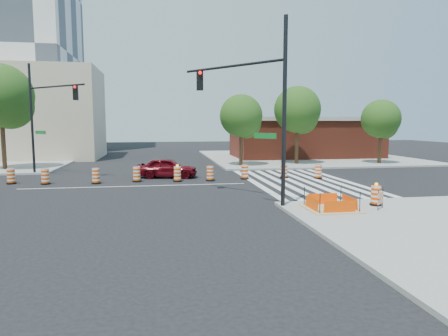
{
  "coord_description": "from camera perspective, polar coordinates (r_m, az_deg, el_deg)",
  "views": [
    {
      "loc": [
        1.44,
        -25.44,
        3.97
      ],
      "look_at": [
        5.16,
        -3.03,
        1.4
      ],
      "focal_mm": 32.0,
      "sensor_mm": 36.0,
      "label": 1
    }
  ],
  "objects": [
    {
      "name": "ground",
      "position": [
        25.79,
        -12.53,
        -2.55
      ],
      "size": [
        120.0,
        120.0,
        0.0
      ],
      "primitive_type": "plane",
      "color": "black",
      "rests_on": "ground"
    },
    {
      "name": "sidewalk_ne",
      "position": [
        46.65,
        11.4,
        1.54
      ],
      "size": [
        22.0,
        22.0,
        0.15
      ],
      "primitive_type": "cube",
      "color": "gray",
      "rests_on": "ground"
    },
    {
      "name": "crosswalk_east",
      "position": [
        27.45,
        10.95,
        -1.97
      ],
      "size": [
        6.75,
        13.5,
        0.01
      ],
      "color": "silver",
      "rests_on": "ground"
    },
    {
      "name": "lane_centerline",
      "position": [
        25.79,
        -12.53,
        -2.54
      ],
      "size": [
        14.0,
        0.12,
        0.01
      ],
      "primitive_type": "cube",
      "color": "silver",
      "rests_on": "ground"
    },
    {
      "name": "excavation_pit",
      "position": [
        18.48,
        15.0,
        -5.47
      ],
      "size": [
        2.2,
        2.2,
        0.9
      ],
      "color": "tan",
      "rests_on": "ground"
    },
    {
      "name": "brick_storefront",
      "position": [
        46.52,
        11.46,
        4.29
      ],
      "size": [
        16.5,
        8.5,
        4.6
      ],
      "color": "maroon",
      "rests_on": "ground"
    },
    {
      "name": "beige_midrise",
      "position": [
        49.32,
        -25.44,
        7.03
      ],
      "size": [
        14.0,
        10.0,
        10.0
      ],
      "primitive_type": "cube",
      "color": "#C4B096",
      "rests_on": "ground"
    },
    {
      "name": "red_coupe",
      "position": [
        29.29,
        -8.06,
        0.04
      ],
      "size": [
        4.5,
        2.4,
        1.46
      ],
      "primitive_type": "imported",
      "rotation": [
        0.0,
        0.0,
        1.4
      ],
      "color": "#57070F",
      "rests_on": "ground"
    },
    {
      "name": "signal_pole_se",
      "position": [
        19.55,
        4.21,
        10.19
      ],
      "size": [
        4.14,
        5.18,
        8.58
      ],
      "rotation": [
        0.0,
        0.0,
        2.24
      ],
      "color": "black",
      "rests_on": "ground"
    },
    {
      "name": "signal_pole_nw",
      "position": [
        32.73,
        -24.21,
        7.84
      ],
      "size": [
        4.79,
        4.27,
        8.3
      ],
      "rotation": [
        0.0,
        0.0,
        -0.72
      ],
      "color": "black",
      "rests_on": "ground"
    },
    {
      "name": "pit_drum",
      "position": [
        19.87,
        20.87,
        -3.76
      ],
      "size": [
        0.54,
        0.54,
        1.07
      ],
      "color": "black",
      "rests_on": "ground"
    },
    {
      "name": "barricade",
      "position": [
        19.09,
        21.46,
        -4.03
      ],
      "size": [
        0.57,
        0.55,
        0.9
      ],
      "rotation": [
        0.0,
        0.0,
        0.77
      ],
      "color": "#EC4B04",
      "rests_on": "ground"
    },
    {
      "name": "tree_north_b",
      "position": [
        37.88,
        -29.19,
        8.58
      ],
      "size": [
        5.17,
        5.17,
        8.79
      ],
      "color": "#382314",
      "rests_on": "ground"
    },
    {
      "name": "tree_north_c",
      "position": [
        36.04,
        2.51,
        7.1
      ],
      "size": [
        3.84,
        3.84,
        6.52
      ],
      "color": "#382314",
      "rests_on": "ground"
    },
    {
      "name": "tree_north_d",
      "position": [
        38.24,
        10.49,
        7.83
      ],
      "size": [
        4.35,
        4.35,
        7.39
      ],
      "color": "#382314",
      "rests_on": "ground"
    },
    {
      "name": "tree_north_e",
      "position": [
        40.72,
        21.52,
        6.25
      ],
      "size": [
        3.67,
        3.63,
        6.18
      ],
      "color": "#382314",
      "rests_on": "ground"
    },
    {
      "name": "median_drum_1",
      "position": [
        29.53,
        -28.14,
        -1.1
      ],
      "size": [
        0.6,
        0.6,
        1.02
      ],
      "color": "black",
      "rests_on": "ground"
    },
    {
      "name": "median_drum_2",
      "position": [
        28.35,
        -24.17,
        -1.19
      ],
      "size": [
        0.6,
        0.6,
        1.02
      ],
      "color": "black",
      "rests_on": "ground"
    },
    {
      "name": "median_drum_3",
      "position": [
        27.47,
        -17.83,
        -1.16
      ],
      "size": [
        0.6,
        0.6,
        1.02
      ],
      "color": "black",
      "rests_on": "ground"
    },
    {
      "name": "median_drum_4",
      "position": [
        27.62,
        -12.36,
        -0.96
      ],
      "size": [
        0.6,
        0.6,
        1.02
      ],
      "color": "black",
      "rests_on": "ground"
    },
    {
      "name": "median_drum_5",
      "position": [
        27.26,
        -6.67,
        -0.92
      ],
      "size": [
        0.6,
        0.6,
        1.18
      ],
      "color": "black",
      "rests_on": "ground"
    },
    {
      "name": "median_drum_6",
      "position": [
        27.45,
        -2.0,
        -0.85
      ],
      "size": [
        0.6,
        0.6,
        1.02
      ],
      "color": "black",
      "rests_on": "ground"
    },
    {
      "name": "median_drum_7",
      "position": [
        28.31,
        2.98,
        -0.63
      ],
      "size": [
        0.6,
        0.6,
        1.02
      ],
      "color": "black",
      "rests_on": "ground"
    },
    {
      "name": "median_drum_8",
      "position": [
        29.11,
        8.56,
        -0.5
      ],
      "size": [
        0.6,
        0.6,
        1.02
      ],
      "color": "black",
      "rests_on": "ground"
    },
    {
      "name": "median_drum_9",
      "position": [
        29.34,
        13.31,
        -0.55
      ],
      "size": [
        0.6,
        0.6,
        1.02
      ],
      "color": "black",
      "rests_on": "ground"
    }
  ]
}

